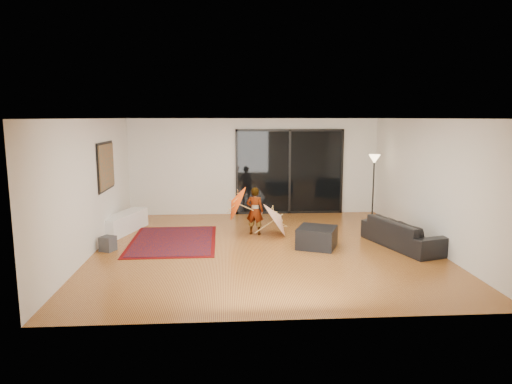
{
  "coord_description": "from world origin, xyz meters",
  "views": [
    {
      "loc": [
        -0.79,
        -9.3,
        2.72
      ],
      "look_at": [
        -0.14,
        0.59,
        1.1
      ],
      "focal_mm": 32.0,
      "sensor_mm": 36.0,
      "label": 1
    }
  ],
  "objects": [
    {
      "name": "wall_right",
      "position": [
        3.5,
        0.0,
        1.35
      ],
      "size": [
        0.0,
        7.0,
        7.0
      ],
      "primitive_type": "plane",
      "rotation": [
        1.57,
        0.0,
        -1.57
      ],
      "color": "silver",
      "rests_on": "floor"
    },
    {
      "name": "ceiling",
      "position": [
        0.0,
        0.0,
        2.7
      ],
      "size": [
        7.0,
        7.0,
        0.0
      ],
      "primitive_type": "plane",
      "rotation": [
        3.14,
        0.0,
        0.0
      ],
      "color": "white",
      "rests_on": "wall_back"
    },
    {
      "name": "wall_left",
      "position": [
        -3.5,
        0.0,
        1.35
      ],
      "size": [
        0.0,
        7.0,
        7.0
      ],
      "primitive_type": "plane",
      "rotation": [
        1.57,
        0.0,
        1.57
      ],
      "color": "silver",
      "rests_on": "floor"
    },
    {
      "name": "wall_back",
      "position": [
        0.0,
        3.5,
        1.35
      ],
      "size": [
        7.0,
        0.0,
        7.0
      ],
      "primitive_type": "plane",
      "rotation": [
        1.57,
        0.0,
        0.0
      ],
      "color": "silver",
      "rests_on": "floor"
    },
    {
      "name": "persian_rug",
      "position": [
        -1.99,
        0.65,
        0.01
      ],
      "size": [
        1.9,
        2.62,
        0.02
      ],
      "rotation": [
        0.0,
        0.0,
        0.01
      ],
      "color": "#5A0709",
      "rests_on": "floor"
    },
    {
      "name": "sliding_door",
      "position": [
        1.0,
        3.47,
        1.2
      ],
      "size": [
        3.06,
        0.07,
        2.4
      ],
      "color": "black",
      "rests_on": "wall_back"
    },
    {
      "name": "parasol_white",
      "position": [
        0.46,
        0.99,
        0.5
      ],
      "size": [
        0.66,
        0.9,
        0.96
      ],
      "rotation": [
        0.0,
        0.98,
        0.0
      ],
      "color": "silver",
      "rests_on": "floor"
    },
    {
      "name": "ottoman",
      "position": [
        1.1,
        -0.05,
        0.22
      ],
      "size": [
        1.0,
        1.0,
        0.43
      ],
      "primitive_type": "cube",
      "rotation": [
        0.0,
        0.0,
        -0.4
      ],
      "color": "black",
      "rests_on": "floor"
    },
    {
      "name": "media_console",
      "position": [
        -3.25,
        1.55,
        0.23
      ],
      "size": [
        0.88,
        1.69,
        0.46
      ],
      "primitive_type": "cube",
      "rotation": [
        0.0,
        0.0,
        -0.3
      ],
      "color": "white",
      "rests_on": "floor"
    },
    {
      "name": "parasol_orange",
      "position": [
        -0.69,
        1.09,
        0.73
      ],
      "size": [
        0.51,
        0.84,
        0.87
      ],
      "rotation": [
        0.0,
        -1.14,
        0.0
      ],
      "color": "#FF4F0D",
      "rests_on": "child"
    },
    {
      "name": "painting",
      "position": [
        -3.46,
        1.0,
        1.65
      ],
      "size": [
        0.04,
        1.28,
        1.08
      ],
      "color": "black",
      "rests_on": "wall_left"
    },
    {
      "name": "floor_lamp",
      "position": [
        3.1,
        2.44,
        1.39
      ],
      "size": [
        0.3,
        0.3,
        1.76
      ],
      "color": "black",
      "rests_on": "floor"
    },
    {
      "name": "speaker",
      "position": [
        -3.25,
        -0.02,
        0.15
      ],
      "size": [
        0.35,
        0.35,
        0.3
      ],
      "primitive_type": "cube",
      "rotation": [
        0.0,
        0.0,
        -0.43
      ],
      "color": "#424244",
      "rests_on": "floor"
    },
    {
      "name": "wall_front",
      "position": [
        0.0,
        -3.5,
        1.35
      ],
      "size": [
        7.0,
        0.0,
        7.0
      ],
      "primitive_type": "plane",
      "rotation": [
        -1.57,
        0.0,
        0.0
      ],
      "color": "silver",
      "rests_on": "floor"
    },
    {
      "name": "floor",
      "position": [
        0.0,
        0.0,
        0.0
      ],
      "size": [
        7.0,
        7.0,
        0.0
      ],
      "primitive_type": "plane",
      "color": "#B07630",
      "rests_on": "ground"
    },
    {
      "name": "child",
      "position": [
        -0.14,
        1.14,
        0.56
      ],
      "size": [
        0.47,
        0.38,
        1.12
      ],
      "primitive_type": "imported",
      "rotation": [
        0.0,
        0.0,
        2.84
      ],
      "color": "#999999",
      "rests_on": "floor"
    },
    {
      "name": "sofa",
      "position": [
        2.95,
        -0.12,
        0.29
      ],
      "size": [
        1.35,
        2.16,
        0.59
      ],
      "primitive_type": "imported",
      "rotation": [
        0.0,
        0.0,
        1.87
      ],
      "color": "black",
      "rests_on": "floor"
    }
  ]
}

